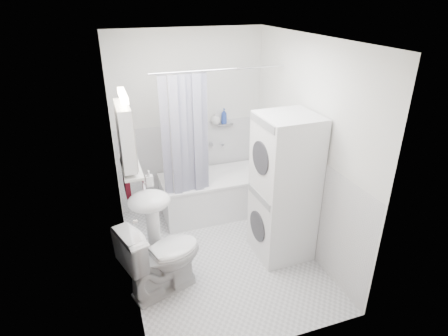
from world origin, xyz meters
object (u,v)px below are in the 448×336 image
object	(u,v)px
sink	(151,214)
toilet	(162,257)
washer_dryer	(284,189)
bathtub	(215,192)

from	to	relation	value
sink	toilet	xyz separation A→B (m)	(0.03, -0.34, -0.30)
washer_dryer	toilet	bearing A→B (deg)	-174.58
sink	washer_dryer	bearing A→B (deg)	-6.98
bathtub	sink	world-z (taller)	sink
sink	washer_dryer	distance (m)	1.45
washer_dryer	sink	bearing A→B (deg)	171.52
bathtub	washer_dryer	distance (m)	1.28
bathtub	toilet	size ratio (longest dim) A/B	1.78
bathtub	washer_dryer	xyz separation A→B (m)	(0.44, -1.07, 0.53)
washer_dryer	toilet	xyz separation A→B (m)	(-1.40, -0.17, -0.43)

